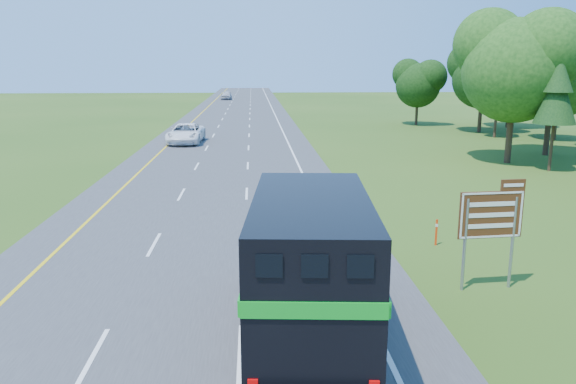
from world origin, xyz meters
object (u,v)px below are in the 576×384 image
at_px(far_car, 226,95).
at_px(exit_sign, 492,219).
at_px(horse_truck, 310,262).
at_px(white_suv, 186,133).

bearing_deg(far_car, exit_sign, -80.90).
height_order(horse_truck, exit_sign, horse_truck).
xyz_separation_m(white_suv, exit_sign, (13.74, -35.69, 1.41)).
distance_m(horse_truck, white_suv, 39.51).
bearing_deg(horse_truck, white_suv, 105.97).
distance_m(horse_truck, exit_sign, 6.83).
xyz_separation_m(white_suv, far_car, (0.76, 67.95, -0.01)).
bearing_deg(exit_sign, far_car, 92.54).
xyz_separation_m(horse_truck, white_suv, (-7.64, 38.75, -1.23)).
relative_size(white_suv, far_car, 1.23).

